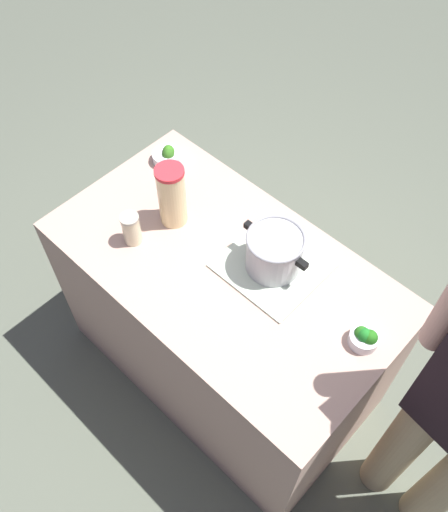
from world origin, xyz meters
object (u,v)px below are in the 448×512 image
lemonade_pitcher (172,195)px  mason_jar (131,229)px  broccoli_bowl_front (365,337)px  broccoli_bowl_center (167,156)px  cooking_pot (275,251)px

lemonade_pitcher → mason_jar: lemonade_pitcher is taller
lemonade_pitcher → broccoli_bowl_front: 0.85m
lemonade_pitcher → broccoli_bowl_center: size_ratio=2.14×
mason_jar → broccoli_bowl_front: size_ratio=1.35×
broccoli_bowl_front → broccoli_bowl_center: (-1.10, 0.14, -0.01)m
lemonade_pitcher → mason_jar: bearing=-101.3°
mason_jar → cooking_pot: bearing=30.6°
broccoli_bowl_center → mason_jar: bearing=-60.3°
lemonade_pitcher → cooking_pot: bearing=12.4°
broccoli_bowl_center → cooking_pot: bearing=-9.0°
mason_jar → broccoli_bowl_center: mason_jar is taller
mason_jar → lemonade_pitcher: bearing=78.7°
mason_jar → broccoli_bowl_front: 0.91m
mason_jar → broccoli_bowl_center: size_ratio=1.09×
cooking_pot → broccoli_bowl_center: size_ratio=2.24×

